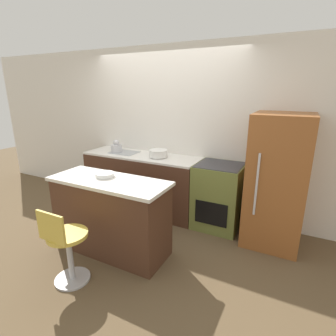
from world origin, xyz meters
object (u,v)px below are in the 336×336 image
at_px(oven_range, 218,196).
at_px(refrigerator, 277,181).
at_px(mixing_bowl, 158,153).
at_px(kettle, 116,147).
at_px(stool_chair, 66,247).

bearing_deg(oven_range, refrigerator, -4.19).
bearing_deg(mixing_bowl, refrigerator, -1.37).
relative_size(oven_range, kettle, 4.71).
bearing_deg(mixing_bowl, oven_range, 0.82).
distance_m(stool_chair, mixing_bowl, 1.94).
height_order(oven_range, mixing_bowl, mixing_bowl).
distance_m(kettle, mixing_bowl, 0.80).
height_order(kettle, mixing_bowl, kettle).
relative_size(refrigerator, kettle, 8.37).
height_order(oven_range, stool_chair, oven_range).
bearing_deg(kettle, mixing_bowl, 0.00).
height_order(refrigerator, kettle, refrigerator).
bearing_deg(mixing_bowl, kettle, -180.00).
bearing_deg(refrigerator, mixing_bowl, 178.63).
xyz_separation_m(oven_range, stool_chair, (-1.01, -1.86, -0.06)).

